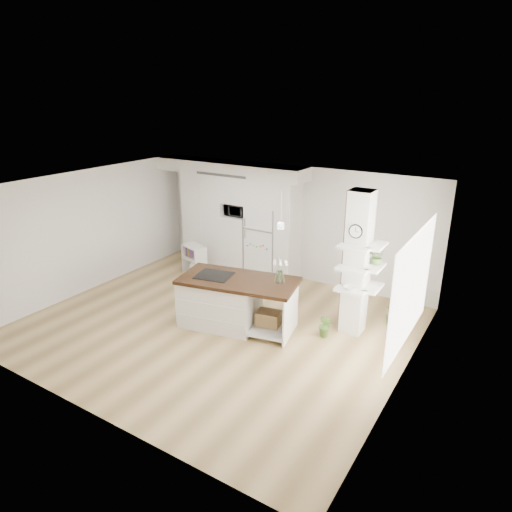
{
  "coord_description": "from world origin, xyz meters",
  "views": [
    {
      "loc": [
        4.8,
        -6.27,
        4.3
      ],
      "look_at": [
        0.34,
        0.9,
        1.22
      ],
      "focal_mm": 32.0,
      "sensor_mm": 36.0,
      "label": 1
    }
  ],
  "objects_px": {
    "kitchen_island": "(226,300)",
    "floor_plant_a": "(325,326)",
    "bookshelf": "(195,262)",
    "refrigerator": "(265,241)"
  },
  "relations": [
    {
      "from": "bookshelf",
      "to": "floor_plant_a",
      "type": "bearing_deg",
      "value": 2.0
    },
    {
      "from": "kitchen_island",
      "to": "bookshelf",
      "type": "height_order",
      "value": "kitchen_island"
    },
    {
      "from": "kitchen_island",
      "to": "bookshelf",
      "type": "relative_size",
      "value": 3.24
    },
    {
      "from": "bookshelf",
      "to": "refrigerator",
      "type": "bearing_deg",
      "value": 46.83
    },
    {
      "from": "kitchen_island",
      "to": "floor_plant_a",
      "type": "relative_size",
      "value": 5.07
    },
    {
      "from": "kitchen_island",
      "to": "bookshelf",
      "type": "distance_m",
      "value": 2.77
    },
    {
      "from": "kitchen_island",
      "to": "bookshelf",
      "type": "bearing_deg",
      "value": 129.84
    },
    {
      "from": "floor_plant_a",
      "to": "refrigerator",
      "type": "bearing_deg",
      "value": 141.43
    },
    {
      "from": "refrigerator",
      "to": "floor_plant_a",
      "type": "xyz_separation_m",
      "value": [
        2.49,
        -1.99,
        -0.64
      ]
    },
    {
      "from": "refrigerator",
      "to": "kitchen_island",
      "type": "height_order",
      "value": "refrigerator"
    }
  ]
}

